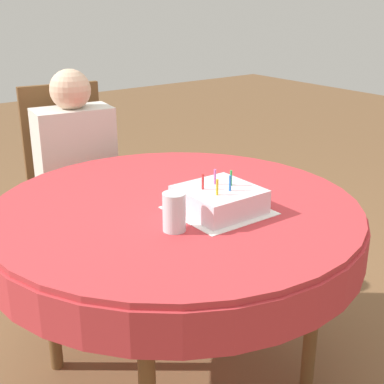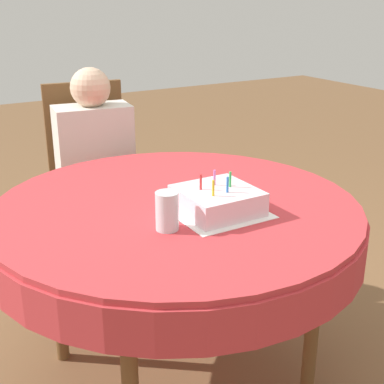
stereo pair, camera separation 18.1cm
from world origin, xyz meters
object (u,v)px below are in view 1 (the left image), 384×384
chair (73,183)px  birthday_cake (219,199)px  drinking_glass (174,212)px  person (77,163)px

chair → birthday_cake: (0.03, -1.11, 0.25)m
drinking_glass → birthday_cake: bearing=10.3°
person → drinking_glass: 1.06m
person → birthday_cake: bearing=-79.4°
person → birthday_cake: 1.01m
chair → drinking_glass: (-0.18, -1.14, 0.27)m
person → drinking_glass: (-0.16, -1.04, 0.14)m
chair → person: (-0.02, -0.11, 0.13)m
person → birthday_cake: person is taller
person → chair: bearing=90.0°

